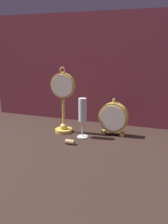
{
  "coord_description": "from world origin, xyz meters",
  "views": [
    {
      "loc": [
        0.41,
        -1.03,
        0.43
      ],
      "look_at": [
        0.0,
        0.08,
        0.12
      ],
      "focal_mm": 40.0,
      "sensor_mm": 36.0,
      "label": 1
    }
  ],
  "objects_px": {
    "pocket_watch_on_stand": "(63,102)",
    "champagne_flute": "(82,113)",
    "mantel_clock_silver": "(113,118)",
    "wine_cork": "(70,142)"
  },
  "relations": [
    {
      "from": "pocket_watch_on_stand",
      "to": "champagne_flute",
      "type": "bearing_deg",
      "value": -17.78
    },
    {
      "from": "mantel_clock_silver",
      "to": "wine_cork",
      "type": "distance_m",
      "value": 0.26
    },
    {
      "from": "pocket_watch_on_stand",
      "to": "mantel_clock_silver",
      "type": "height_order",
      "value": "pocket_watch_on_stand"
    },
    {
      "from": "pocket_watch_on_stand",
      "to": "mantel_clock_silver",
      "type": "relative_size",
      "value": 1.8
    },
    {
      "from": "mantel_clock_silver",
      "to": "wine_cork",
      "type": "height_order",
      "value": "mantel_clock_silver"
    },
    {
      "from": "champagne_flute",
      "to": "wine_cork",
      "type": "distance_m",
      "value": 0.16
    },
    {
      "from": "pocket_watch_on_stand",
      "to": "champagne_flute",
      "type": "height_order",
      "value": "pocket_watch_on_stand"
    },
    {
      "from": "mantel_clock_silver",
      "to": "pocket_watch_on_stand",
      "type": "bearing_deg",
      "value": -170.74
    },
    {
      "from": "mantel_clock_silver",
      "to": "wine_cork",
      "type": "xyz_separation_m",
      "value": [
        -0.16,
        -0.19,
        -0.08
      ]
    },
    {
      "from": "wine_cork",
      "to": "mantel_clock_silver",
      "type": "bearing_deg",
      "value": 50.56
    }
  ]
}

